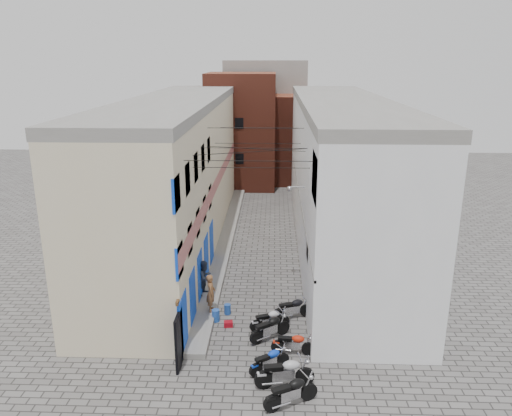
# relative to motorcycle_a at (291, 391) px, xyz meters

# --- Properties ---
(ground) EXTENTS (90.00, 90.00, 0.00)m
(ground) POSITION_rel_motorcycle_a_xyz_m (-1.64, 2.52, -0.59)
(ground) COLOR #5C5856
(ground) RESTS_ON ground
(plinth) EXTENTS (0.90, 26.00, 0.25)m
(plinth) POSITION_rel_motorcycle_a_xyz_m (-3.69, 15.52, -0.46)
(plinth) COLOR gray
(plinth) RESTS_ON ground
(building_left) EXTENTS (5.10, 27.00, 9.00)m
(building_left) POSITION_rel_motorcycle_a_xyz_m (-6.62, 15.47, 3.91)
(building_left) COLOR beige
(building_left) RESTS_ON ground
(building_right) EXTENTS (5.94, 26.00, 9.00)m
(building_right) POSITION_rel_motorcycle_a_xyz_m (3.36, 15.52, 3.92)
(building_right) COLOR white
(building_right) RESTS_ON ground
(building_far_brick_left) EXTENTS (6.00, 6.00, 10.00)m
(building_far_brick_left) POSITION_rel_motorcycle_a_xyz_m (-3.64, 30.52, 4.41)
(building_far_brick_left) COLOR maroon
(building_far_brick_left) RESTS_ON ground
(building_far_brick_right) EXTENTS (5.00, 6.00, 8.00)m
(building_far_brick_right) POSITION_rel_motorcycle_a_xyz_m (1.36, 32.52, 3.41)
(building_far_brick_right) COLOR maroon
(building_far_brick_right) RESTS_ON ground
(building_far_concrete) EXTENTS (8.00, 5.00, 11.00)m
(building_far_concrete) POSITION_rel_motorcycle_a_xyz_m (-1.64, 36.52, 4.91)
(building_far_concrete) COLOR gray
(building_far_concrete) RESTS_ON ground
(far_shopfront) EXTENTS (2.00, 0.30, 2.40)m
(far_shopfront) POSITION_rel_motorcycle_a_xyz_m (-1.64, 27.72, 0.61)
(far_shopfront) COLOR black
(far_shopfront) RESTS_ON ground
(overhead_wires) EXTENTS (5.80, 13.02, 1.32)m
(overhead_wires) POSITION_rel_motorcycle_a_xyz_m (-1.64, 10.16, 6.54)
(overhead_wires) COLOR black
(overhead_wires) RESTS_ON ground
(motorcycle_a) EXTENTS (2.10, 1.50, 1.18)m
(motorcycle_a) POSITION_rel_motorcycle_a_xyz_m (0.00, 0.00, 0.00)
(motorcycle_a) COLOR black
(motorcycle_a) RESTS_ON ground
(motorcycle_b) EXTENTS (2.26, 1.05, 1.26)m
(motorcycle_b) POSITION_rel_motorcycle_a_xyz_m (-0.20, 1.02, 0.04)
(motorcycle_b) COLOR #A6A6AA
(motorcycle_b) RESTS_ON ground
(motorcycle_c) EXTENTS (1.75, 1.45, 1.01)m
(motorcycle_c) POSITION_rel_motorcycle_a_xyz_m (-0.75, 1.90, -0.08)
(motorcycle_c) COLOR #0D38C3
(motorcycle_c) RESTS_ON ground
(motorcycle_d) EXTENTS (1.82, 0.75, 1.02)m
(motorcycle_d) POSITION_rel_motorcycle_a_xyz_m (0.18, 3.08, -0.08)
(motorcycle_d) COLOR red
(motorcycle_d) RESTS_ON ground
(motorcycle_e) EXTENTS (1.96, 1.66, 1.14)m
(motorcycle_e) POSITION_rel_motorcycle_a_xyz_m (-0.75, 4.14, -0.02)
(motorcycle_e) COLOR black
(motorcycle_e) RESTS_ON ground
(motorcycle_f) EXTENTS (1.89, 1.20, 1.05)m
(motorcycle_f) POSITION_rel_motorcycle_a_xyz_m (-0.77, 4.89, -0.06)
(motorcycle_f) COLOR silver
(motorcycle_f) RESTS_ON ground
(motorcycle_g) EXTENTS (1.97, 1.18, 1.09)m
(motorcycle_g) POSITION_rel_motorcycle_a_xyz_m (0.26, 5.92, -0.04)
(motorcycle_g) COLOR black
(motorcycle_g) RESTS_ON ground
(person_a) EXTENTS (0.50, 0.69, 1.75)m
(person_a) POSITION_rel_motorcycle_a_xyz_m (-3.45, 6.06, 0.54)
(person_a) COLOR brown
(person_a) RESTS_ON plinth
(person_b) EXTENTS (0.97, 1.04, 1.71)m
(person_b) POSITION_rel_motorcycle_a_xyz_m (-3.95, 7.72, 0.52)
(person_b) COLOR #333C4D
(person_b) RESTS_ON plinth
(water_jug_near) EXTENTS (0.46, 0.46, 0.54)m
(water_jug_near) POSITION_rel_motorcycle_a_xyz_m (-3.19, 5.54, -0.32)
(water_jug_near) COLOR blue
(water_jug_near) RESTS_ON ground
(water_jug_far) EXTENTS (0.36, 0.36, 0.47)m
(water_jug_far) POSITION_rel_motorcycle_a_xyz_m (-2.73, 6.20, -0.35)
(water_jug_far) COLOR #204AA2
(water_jug_far) RESTS_ON ground
(red_crate) EXTENTS (0.42, 0.33, 0.24)m
(red_crate) POSITION_rel_motorcycle_a_xyz_m (-2.59, 5.09, -0.47)
(red_crate) COLOR maroon
(red_crate) RESTS_ON ground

